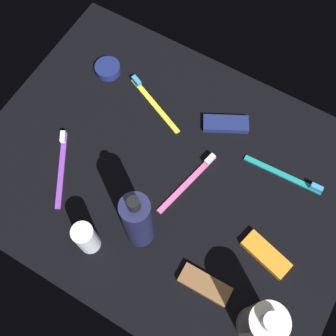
{
  "coord_description": "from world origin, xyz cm",
  "views": [
    {
      "loc": [
        17.47,
        -29.75,
        85.77
      ],
      "look_at": [
        0.0,
        0.0,
        3.0
      ],
      "focal_mm": 44.89,
      "sensor_mm": 36.0,
      "label": 1
    }
  ],
  "objects_px": {
    "toothbrush_pink": "(190,180)",
    "snack_bar_navy": "(226,124)",
    "cream_tin_left": "(108,69)",
    "toothbrush_purple": "(61,164)",
    "snack_bar_orange": "(266,254)",
    "bodywash_bottle": "(262,324)",
    "toothbrush_yellow": "(152,101)",
    "lotion_bottle": "(138,221)",
    "deodorant_stick": "(86,238)",
    "toothbrush_teal": "(288,176)",
    "snack_bar_brown": "(205,285)"
  },
  "relations": [
    {
      "from": "toothbrush_pink",
      "to": "snack_bar_navy",
      "type": "distance_m",
      "value": 0.16
    },
    {
      "from": "cream_tin_left",
      "to": "toothbrush_pink",
      "type": "bearing_deg",
      "value": -25.58
    },
    {
      "from": "toothbrush_purple",
      "to": "cream_tin_left",
      "type": "relative_size",
      "value": 2.61
    },
    {
      "from": "snack_bar_navy",
      "to": "snack_bar_orange",
      "type": "distance_m",
      "value": 0.31
    },
    {
      "from": "bodywash_bottle",
      "to": "toothbrush_yellow",
      "type": "relative_size",
      "value": 0.95
    },
    {
      "from": "bodywash_bottle",
      "to": "lotion_bottle",
      "type": "bearing_deg",
      "value": 171.44
    },
    {
      "from": "deodorant_stick",
      "to": "toothbrush_teal",
      "type": "height_order",
      "value": "deodorant_stick"
    },
    {
      "from": "toothbrush_yellow",
      "to": "toothbrush_purple",
      "type": "distance_m",
      "value": 0.26
    },
    {
      "from": "deodorant_stick",
      "to": "toothbrush_teal",
      "type": "relative_size",
      "value": 0.54
    },
    {
      "from": "toothbrush_yellow",
      "to": "snack_bar_orange",
      "type": "height_order",
      "value": "toothbrush_yellow"
    },
    {
      "from": "toothbrush_purple",
      "to": "toothbrush_teal",
      "type": "bearing_deg",
      "value": 27.21
    },
    {
      "from": "lotion_bottle",
      "to": "cream_tin_left",
      "type": "height_order",
      "value": "lotion_bottle"
    },
    {
      "from": "toothbrush_yellow",
      "to": "bodywash_bottle",
      "type": "bearing_deg",
      "value": -37.39
    },
    {
      "from": "toothbrush_pink",
      "to": "snack_bar_orange",
      "type": "bearing_deg",
      "value": -16.56
    },
    {
      "from": "toothbrush_teal",
      "to": "toothbrush_yellow",
      "type": "bearing_deg",
      "value": 177.91
    },
    {
      "from": "toothbrush_teal",
      "to": "toothbrush_purple",
      "type": "xyz_separation_m",
      "value": [
        -0.44,
        -0.23,
        0.0
      ]
    },
    {
      "from": "toothbrush_yellow",
      "to": "toothbrush_pink",
      "type": "bearing_deg",
      "value": -36.41
    },
    {
      "from": "snack_bar_brown",
      "to": "toothbrush_teal",
      "type": "bearing_deg",
      "value": 80.04
    },
    {
      "from": "toothbrush_purple",
      "to": "toothbrush_pink",
      "type": "xyz_separation_m",
      "value": [
        0.26,
        0.11,
        0.0
      ]
    },
    {
      "from": "toothbrush_yellow",
      "to": "toothbrush_teal",
      "type": "distance_m",
      "value": 0.35
    },
    {
      "from": "snack_bar_navy",
      "to": "bodywash_bottle",
      "type": "bearing_deg",
      "value": -83.53
    },
    {
      "from": "toothbrush_yellow",
      "to": "deodorant_stick",
      "type": "bearing_deg",
      "value": -79.48
    },
    {
      "from": "toothbrush_pink",
      "to": "snack_bar_brown",
      "type": "relative_size",
      "value": 1.71
    },
    {
      "from": "snack_bar_brown",
      "to": "snack_bar_orange",
      "type": "distance_m",
      "value": 0.14
    },
    {
      "from": "toothbrush_yellow",
      "to": "snack_bar_navy",
      "type": "height_order",
      "value": "toothbrush_yellow"
    },
    {
      "from": "snack_bar_orange",
      "to": "cream_tin_left",
      "type": "distance_m",
      "value": 0.57
    },
    {
      "from": "bodywash_bottle",
      "to": "snack_bar_orange",
      "type": "bearing_deg",
      "value": 106.25
    },
    {
      "from": "bodywash_bottle",
      "to": "snack_bar_orange",
      "type": "relative_size",
      "value": 1.56
    },
    {
      "from": "toothbrush_purple",
      "to": "snack_bar_brown",
      "type": "bearing_deg",
      "value": -9.51
    },
    {
      "from": "bodywash_bottle",
      "to": "toothbrush_pink",
      "type": "height_order",
      "value": "bodywash_bottle"
    },
    {
      "from": "bodywash_bottle",
      "to": "toothbrush_yellow",
      "type": "height_order",
      "value": "bodywash_bottle"
    },
    {
      "from": "lotion_bottle",
      "to": "snack_bar_brown",
      "type": "relative_size",
      "value": 2.08
    },
    {
      "from": "toothbrush_pink",
      "to": "lotion_bottle",
      "type": "bearing_deg",
      "value": -101.4
    },
    {
      "from": "lotion_bottle",
      "to": "toothbrush_teal",
      "type": "xyz_separation_m",
      "value": [
        0.21,
        0.27,
        -0.09
      ]
    },
    {
      "from": "toothbrush_pink",
      "to": "snack_bar_orange",
      "type": "xyz_separation_m",
      "value": [
        0.21,
        -0.06,
        0.0
      ]
    },
    {
      "from": "bodywash_bottle",
      "to": "snack_bar_orange",
      "type": "xyz_separation_m",
      "value": [
        -0.04,
        0.13,
        -0.07
      ]
    },
    {
      "from": "toothbrush_pink",
      "to": "cream_tin_left",
      "type": "relative_size",
      "value": 2.9
    },
    {
      "from": "toothbrush_yellow",
      "to": "toothbrush_pink",
      "type": "relative_size",
      "value": 0.96
    },
    {
      "from": "deodorant_stick",
      "to": "toothbrush_purple",
      "type": "height_order",
      "value": "deodorant_stick"
    },
    {
      "from": "snack_bar_navy",
      "to": "cream_tin_left",
      "type": "xyz_separation_m",
      "value": [
        -0.32,
        -0.01,
        0.0
      ]
    },
    {
      "from": "bodywash_bottle",
      "to": "toothbrush_teal",
      "type": "relative_size",
      "value": 0.9
    },
    {
      "from": "lotion_bottle",
      "to": "toothbrush_purple",
      "type": "distance_m",
      "value": 0.25
    },
    {
      "from": "deodorant_stick",
      "to": "toothbrush_pink",
      "type": "bearing_deg",
      "value": 63.88
    },
    {
      "from": "toothbrush_teal",
      "to": "toothbrush_purple",
      "type": "bearing_deg",
      "value": -152.79
    },
    {
      "from": "toothbrush_teal",
      "to": "cream_tin_left",
      "type": "bearing_deg",
      "value": 176.05
    },
    {
      "from": "lotion_bottle",
      "to": "deodorant_stick",
      "type": "distance_m",
      "value": 0.12
    },
    {
      "from": "bodywash_bottle",
      "to": "toothbrush_pink",
      "type": "bearing_deg",
      "value": 141.94
    },
    {
      "from": "toothbrush_pink",
      "to": "bodywash_bottle",
      "type": "bearing_deg",
      "value": -38.06
    },
    {
      "from": "lotion_bottle",
      "to": "toothbrush_teal",
      "type": "distance_m",
      "value": 0.35
    },
    {
      "from": "toothbrush_purple",
      "to": "snack_bar_orange",
      "type": "distance_m",
      "value": 0.48
    }
  ]
}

